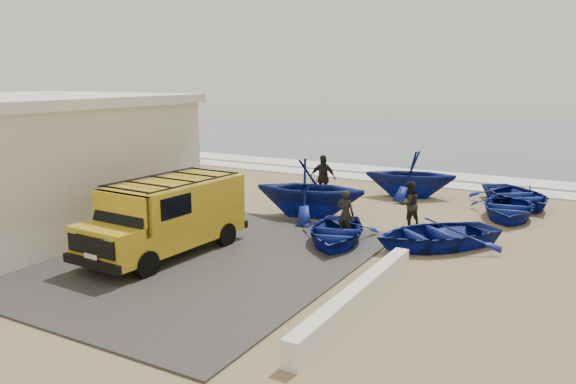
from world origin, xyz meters
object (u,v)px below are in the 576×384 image
at_px(building, 18,161).
at_px(boat_far_left, 410,174).
at_px(parapet, 358,297).
at_px(boat_near_right, 435,234).
at_px(fisherman_front, 346,214).
at_px(boat_near_left, 336,232).
at_px(boat_mid_right, 508,208).
at_px(fisherman_middle, 409,204).
at_px(boat_far_right, 517,195).
at_px(van, 168,214).
at_px(boat_mid_left, 310,188).
at_px(fisherman_back, 323,178).

distance_m(building, boat_far_left, 14.71).
relative_size(parapet, boat_near_right, 1.56).
bearing_deg(boat_far_left, fisherman_front, -13.87).
bearing_deg(boat_near_right, boat_near_left, -116.48).
relative_size(boat_mid_right, fisherman_middle, 2.32).
bearing_deg(parapet, fisherman_front, 116.47).
height_order(building, boat_near_right, building).
distance_m(boat_far_right, fisherman_middle, 5.84).
distance_m(building, boat_near_right, 13.55).
height_order(boat_near_right, boat_far_right, boat_near_right).
height_order(van, boat_far_left, van).
bearing_deg(boat_mid_left, fisherman_back, 3.79).
height_order(parapet, fisherman_middle, fisherman_middle).
relative_size(building, parapet, 1.57).
relative_size(boat_far_left, boat_far_right, 0.95).
distance_m(parapet, boat_near_left, 4.87).
height_order(parapet, van, van).
height_order(boat_far_left, fisherman_back, boat_far_left).
xyz_separation_m(parapet, boat_near_left, (-2.45, 4.21, 0.08)).
bearing_deg(boat_near_left, boat_mid_right, 38.23).
relative_size(boat_mid_left, boat_far_left, 1.07).
bearing_deg(fisherman_back, boat_near_left, -65.36).
relative_size(boat_near_right, fisherman_front, 2.57).
distance_m(boat_near_left, boat_mid_left, 3.44).
bearing_deg(fisherman_back, boat_mid_right, 0.31).
xyz_separation_m(boat_near_left, fisherman_front, (-0.00, 0.73, 0.39)).
relative_size(building, boat_mid_left, 2.41).
height_order(boat_near_left, fisherman_middle, fisherman_middle).
bearing_deg(boat_mid_left, van, 153.60).
height_order(building, fisherman_front, building).
bearing_deg(boat_far_right, boat_mid_right, -127.10).
distance_m(parapet, boat_far_left, 12.08).
distance_m(boat_near_right, boat_mid_right, 4.91).
bearing_deg(van, boat_mid_right, 52.62).
bearing_deg(boat_far_right, boat_far_left, 149.64).
height_order(parapet, fisherman_back, fisherman_back).
relative_size(van, fisherman_middle, 3.26).
distance_m(fisherman_front, fisherman_back, 5.30).
bearing_deg(building, boat_mid_right, 32.69).
bearing_deg(fisherman_back, boat_near_right, -41.01).
bearing_deg(boat_near_left, boat_far_left, 73.58).
distance_m(fisherman_front, fisherman_middle, 2.52).
relative_size(boat_near_left, boat_mid_left, 0.88).
bearing_deg(boat_mid_left, boat_near_right, -119.33).
xyz_separation_m(boat_far_left, fisherman_middle, (1.44, -4.71, -0.18)).
xyz_separation_m(boat_mid_left, boat_far_left, (2.09, 5.02, -0.07)).
distance_m(boat_near_left, boat_far_right, 8.99).
bearing_deg(boat_near_right, fisherman_middle, 168.85).
xyz_separation_m(boat_mid_right, fisherman_back, (-6.94, -0.66, 0.55)).
relative_size(parapet, boat_far_left, 1.65).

